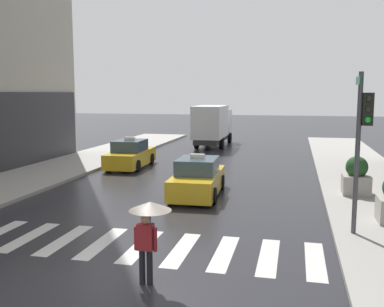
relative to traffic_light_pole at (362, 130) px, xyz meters
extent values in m
plane|color=#26262B|center=(-6.69, -5.17, -3.26)|extent=(160.00, 160.00, 0.00)
cube|color=silver|center=(-9.69, -2.17, -3.25)|extent=(0.50, 2.80, 0.01)
cube|color=silver|center=(-8.49, -2.17, -3.25)|extent=(0.50, 2.80, 0.01)
cube|color=silver|center=(-7.29, -2.17, -3.25)|extent=(0.50, 2.80, 0.01)
cube|color=silver|center=(-6.09, -2.17, -3.25)|extent=(0.50, 2.80, 0.01)
cube|color=silver|center=(-4.89, -2.17, -3.25)|extent=(0.50, 2.80, 0.01)
cube|color=silver|center=(-3.69, -2.17, -3.25)|extent=(0.50, 2.80, 0.01)
cube|color=silver|center=(-2.49, -2.17, -3.25)|extent=(0.50, 2.80, 0.01)
cube|color=silver|center=(-1.29, -2.17, -3.25)|extent=(0.50, 2.80, 0.01)
cylinder|color=#47474C|center=(-0.10, 0.00, -0.71)|extent=(0.14, 0.14, 4.80)
cube|color=black|center=(0.12, 0.00, 0.62)|extent=(0.30, 0.26, 0.95)
sphere|color=#28231E|center=(0.12, -0.14, 0.92)|extent=(0.17, 0.17, 0.17)
sphere|color=#28231E|center=(0.12, -0.14, 0.62)|extent=(0.17, 0.17, 0.17)
sphere|color=green|center=(0.12, -0.14, 0.32)|extent=(0.17, 0.17, 0.17)
cube|color=#196638|center=(-0.15, 0.18, 1.44)|extent=(0.04, 0.84, 0.24)
cube|color=gold|center=(-5.88, 4.37, -2.70)|extent=(2.00, 4.58, 0.84)
cube|color=#384C5B|center=(-5.88, 4.27, -1.96)|extent=(1.69, 2.17, 0.64)
cube|color=silver|center=(-5.88, 4.27, -1.55)|extent=(0.61, 0.27, 0.18)
cylinder|color=black|center=(-6.80, 5.68, -2.93)|extent=(0.25, 0.67, 0.66)
cylinder|color=black|center=(-5.09, 5.76, -2.93)|extent=(0.25, 0.67, 0.66)
cylinder|color=black|center=(-6.67, 2.99, -2.93)|extent=(0.25, 0.67, 0.66)
cylinder|color=black|center=(-4.96, 3.06, -2.93)|extent=(0.25, 0.67, 0.66)
cube|color=#F2EAB2|center=(-6.61, 6.61, -2.65)|extent=(0.20, 0.05, 0.14)
cube|color=#F2EAB2|center=(-5.35, 6.67, -2.65)|extent=(0.20, 0.05, 0.14)
cube|color=gold|center=(-11.30, 10.54, -2.70)|extent=(1.94, 4.55, 0.84)
cube|color=#384C5B|center=(-11.30, 10.44, -1.96)|extent=(1.67, 2.15, 0.64)
cube|color=silver|center=(-11.30, 10.44, -1.55)|extent=(0.61, 0.26, 0.18)
cylinder|color=black|center=(-12.20, 11.86, -2.93)|extent=(0.24, 0.67, 0.66)
cylinder|color=black|center=(-10.49, 11.92, -2.93)|extent=(0.24, 0.67, 0.66)
cylinder|color=black|center=(-12.11, 9.16, -2.93)|extent=(0.24, 0.67, 0.66)
cylinder|color=black|center=(-10.40, 9.22, -2.93)|extent=(0.24, 0.67, 0.66)
cube|color=#F2EAB2|center=(-12.00, 12.79, -2.65)|extent=(0.20, 0.05, 0.14)
cube|color=#F2EAB2|center=(-10.74, 12.83, -2.65)|extent=(0.20, 0.05, 0.14)
cube|color=#2D2D2D|center=(-8.49, 21.66, -2.61)|extent=(1.85, 6.61, 0.40)
cube|color=silver|center=(-8.51, 24.96, -1.36)|extent=(2.11, 1.82, 2.10)
cube|color=#384C5B|center=(-8.52, 25.88, -0.99)|extent=(1.89, 0.06, 0.95)
cube|color=silver|center=(-8.48, 20.76, -1.16)|extent=(2.24, 4.82, 2.50)
cylinder|color=black|center=(-9.51, 24.75, -2.81)|extent=(0.29, 0.90, 0.90)
cylinder|color=black|center=(-7.51, 24.76, -2.81)|extent=(0.29, 0.90, 0.90)
cylinder|color=black|center=(-9.47, 20.21, -2.81)|extent=(0.29, 0.90, 0.90)
cylinder|color=black|center=(-7.47, 20.22, -2.81)|extent=(0.29, 0.90, 0.90)
cylinder|color=black|center=(-5.21, -4.53, -2.85)|extent=(0.14, 0.14, 0.82)
cylinder|color=black|center=(-5.03, -4.53, -2.85)|extent=(0.14, 0.14, 0.82)
cube|color=maroon|center=(-5.12, -4.53, -2.14)|extent=(0.36, 0.24, 0.60)
sphere|color=tan|center=(-5.12, -4.53, -1.72)|extent=(0.22, 0.22, 0.22)
cylinder|color=maroon|center=(-5.35, -4.53, -2.19)|extent=(0.09, 0.09, 0.55)
cylinder|color=maroon|center=(-4.89, -4.53, -2.19)|extent=(0.09, 0.09, 0.55)
cylinder|color=#4C4C4C|center=(-5.00, -4.53, -1.84)|extent=(0.02, 0.02, 1.00)
cone|color=gray|center=(-5.00, -4.53, -1.42)|extent=(0.96, 0.96, 0.20)
cube|color=#A8A399|center=(0.63, 5.48, -2.71)|extent=(1.10, 1.10, 0.80)
sphere|color=#234C23|center=(0.63, 5.48, -1.96)|extent=(0.90, 0.90, 0.90)
camera|label=1|loc=(-1.91, -13.62, 1.07)|focal=41.24mm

